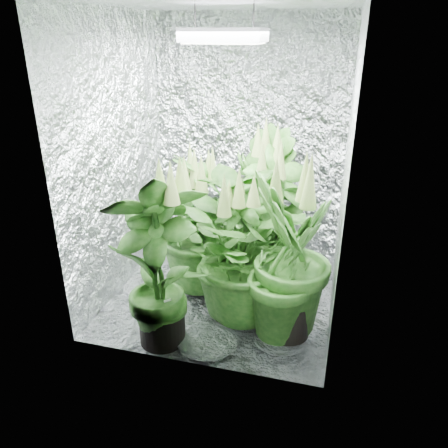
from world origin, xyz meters
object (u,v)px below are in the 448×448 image
plant_e (236,254)px  plant_f (158,262)px  plant_d (200,217)px  plant_h (239,245)px  plant_g (289,261)px  plant_b (277,219)px  circulation_fan (308,272)px  grow_lamp (224,36)px  plant_a (204,227)px  plant_c (260,202)px

plant_e → plant_f: bearing=-137.7°
plant_d → plant_h: (0.41, -0.36, -0.03)m
plant_f → plant_g: bearing=17.7°
plant_f → plant_g: plant_f is taller
plant_b → circulation_fan: plant_b is taller
grow_lamp → plant_a: (-0.18, 0.07, -1.32)m
plant_d → plant_h: bearing=-41.2°
plant_b → grow_lamp: bearing=-136.7°
circulation_fan → plant_g: bearing=-83.7°
plant_a → plant_f: plant_f is taller
plant_e → plant_g: 0.39m
grow_lamp → plant_g: 1.42m
plant_c → plant_g: plant_c is taller
plant_e → circulation_fan: plant_e is taller
grow_lamp → plant_f: grow_lamp is taller
plant_b → circulation_fan: (0.28, -0.07, -0.39)m
plant_a → circulation_fan: 0.89m
grow_lamp → plant_c: grow_lamp is taller
plant_c → circulation_fan: size_ratio=3.74×
grow_lamp → circulation_fan: size_ratio=1.51×
plant_d → plant_e: size_ratio=0.97×
plant_a → plant_g: plant_g is taller
plant_d → plant_g: bearing=-41.6°
plant_e → plant_d: bearing=126.5°
plant_d → plant_h: 0.54m
plant_g → plant_h: (-0.40, 0.36, -0.11)m
plant_a → plant_c: bearing=52.6°
plant_h → circulation_fan: plant_h is taller
grow_lamp → plant_c: size_ratio=0.40×
plant_a → plant_b: bearing=25.3°
plant_b → plant_f: size_ratio=0.93×
plant_e → plant_f: plant_f is taller
plant_b → plant_c: size_ratio=0.92×
plant_a → circulation_fan: (0.79, 0.17, -0.36)m
plant_h → plant_a: bearing=159.8°
plant_e → plant_h: bearing=98.5°
grow_lamp → plant_c: (0.17, 0.52, -1.25)m
plant_b → plant_h: (-0.21, -0.35, -0.08)m
grow_lamp → plant_g: size_ratio=0.41×
plant_c → plant_e: size_ratio=1.15×
grow_lamp → plant_c: bearing=72.5°
plant_f → circulation_fan: size_ratio=3.73×
grow_lamp → circulation_fan: (0.61, 0.24, -1.69)m
plant_g → circulation_fan: 0.77m
plant_g → plant_h: 0.55m
plant_a → plant_g: size_ratio=0.95×
plant_f → plant_h: plant_f is taller
plant_a → plant_e: 0.49m
plant_e → plant_f: (-0.40, -0.36, 0.07)m
plant_b → plant_c: (-0.17, 0.21, 0.05)m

